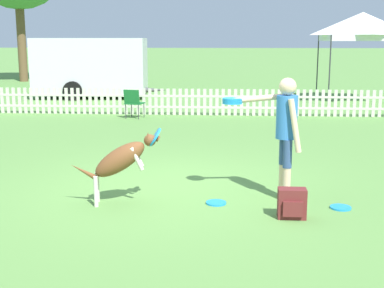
# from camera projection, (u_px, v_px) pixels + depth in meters

# --- Properties ---
(ground_plane) EXTENTS (240.00, 240.00, 0.00)m
(ground_plane) POSITION_uv_depth(u_px,v_px,m) (168.00, 187.00, 7.87)
(ground_plane) COLOR #5B8C42
(handler_person) EXTENTS (1.05, 0.53, 1.65)m
(handler_person) POSITION_uv_depth(u_px,v_px,m) (282.00, 124.00, 7.11)
(handler_person) COLOR beige
(handler_person) RESTS_ON ground_plane
(leaping_dog) EXTENTS (1.21, 0.44, 1.01)m
(leaping_dog) POSITION_uv_depth(u_px,v_px,m) (121.00, 159.00, 6.99)
(leaping_dog) COLOR brown
(leaping_dog) RESTS_ON ground_plane
(frisbee_near_handler) EXTENTS (0.27, 0.27, 0.02)m
(frisbee_near_handler) POSITION_uv_depth(u_px,v_px,m) (341.00, 208.00, 6.89)
(frisbee_near_handler) COLOR #1E8CD8
(frisbee_near_handler) RESTS_ON ground_plane
(frisbee_near_dog) EXTENTS (0.27, 0.27, 0.02)m
(frisbee_near_dog) POSITION_uv_depth(u_px,v_px,m) (216.00, 203.00, 7.09)
(frisbee_near_dog) COLOR #1E8CD8
(frisbee_near_dog) RESTS_ON ground_plane
(backpack_on_grass) EXTENTS (0.34, 0.23, 0.37)m
(backpack_on_grass) POSITION_uv_depth(u_px,v_px,m) (292.00, 204.00, 6.49)
(backpack_on_grass) COLOR maroon
(backpack_on_grass) RESTS_ON ground_plane
(picket_fence) EXTENTS (26.39, 0.04, 0.75)m
(picket_fence) POSITION_uv_depth(u_px,v_px,m) (199.00, 102.00, 15.23)
(picket_fence) COLOR beige
(picket_fence) RESTS_ON ground_plane
(folding_chair_center) EXTENTS (0.54, 0.56, 0.80)m
(folding_chair_center) POSITION_uv_depth(u_px,v_px,m) (133.00, 101.00, 14.57)
(folding_chair_center) COLOR #333338
(folding_chair_center) RESTS_ON ground_plane
(canopy_tent_main) EXTENTS (2.55, 2.55, 3.03)m
(canopy_tent_main) POSITION_uv_depth(u_px,v_px,m) (362.00, 27.00, 18.15)
(canopy_tent_main) COLOR #333338
(canopy_tent_main) RESTS_ON ground_plane
(equipment_trailer) EXTENTS (4.88, 2.71, 2.17)m
(equipment_trailer) POSITION_uv_depth(u_px,v_px,m) (92.00, 66.00, 19.85)
(equipment_trailer) COLOR silver
(equipment_trailer) RESTS_ON ground_plane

